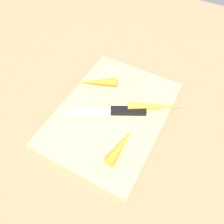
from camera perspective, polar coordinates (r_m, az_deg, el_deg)
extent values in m
plane|color=#8C6D4C|center=(0.58, 0.00, -0.71)|extent=(1.40, 1.40, 0.00)
cube|color=tan|center=(0.57, 0.00, -0.36)|extent=(0.36, 0.26, 0.01)
cube|color=#B7B7BC|center=(0.57, -5.87, 0.10)|extent=(0.07, 0.11, 0.00)
cube|color=black|center=(0.56, 4.23, 0.31)|extent=(0.06, 0.09, 0.01)
cone|color=orange|center=(0.50, 2.21, -8.69)|extent=(0.10, 0.04, 0.03)
cone|color=orange|center=(0.58, 11.32, 1.40)|extent=(0.09, 0.14, 0.02)
cone|color=orange|center=(0.62, -3.83, 7.66)|extent=(0.07, 0.11, 0.03)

